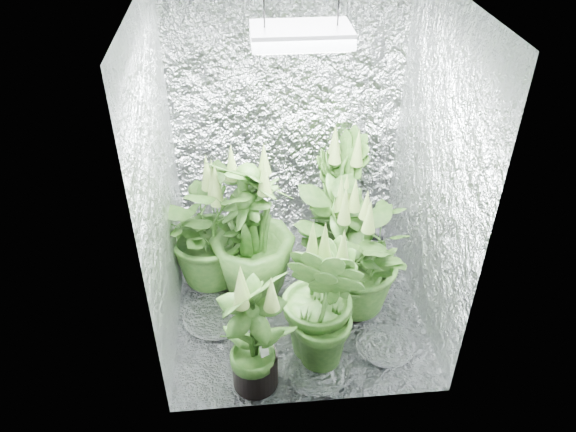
% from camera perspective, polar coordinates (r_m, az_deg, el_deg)
% --- Properties ---
extents(ground, '(1.60, 1.60, 0.00)m').
position_cam_1_polar(ground, '(3.88, 0.97, -8.73)').
color(ground, silver).
rests_on(ground, ground).
extents(walls, '(1.62, 1.62, 2.00)m').
position_cam_1_polar(walls, '(3.26, 1.14, 3.92)').
color(walls, silver).
rests_on(walls, ground).
extents(grow_lamp, '(0.50, 0.30, 0.22)m').
position_cam_1_polar(grow_lamp, '(2.91, 1.34, 17.86)').
color(grow_lamp, gray).
rests_on(grow_lamp, ceiling).
extents(plant_a, '(0.92, 0.92, 0.98)m').
position_cam_1_polar(plant_a, '(3.80, -7.66, -1.15)').
color(plant_a, black).
rests_on(plant_a, ground).
extents(plant_b, '(0.61, 0.61, 0.93)m').
position_cam_1_polar(plant_b, '(3.73, 5.10, -2.49)').
color(plant_b, black).
rests_on(plant_b, ground).
extents(plant_c, '(0.58, 0.58, 1.00)m').
position_cam_1_polar(plant_c, '(4.12, 5.10, 2.18)').
color(plant_c, black).
rests_on(plant_c, ground).
extents(plant_d, '(0.80, 0.80, 1.11)m').
position_cam_1_polar(plant_d, '(3.66, -3.69, -1.38)').
color(plant_d, black).
rests_on(plant_d, ground).
extents(plant_e, '(0.88, 0.88, 0.93)m').
position_cam_1_polar(plant_e, '(3.56, 6.87, -4.38)').
color(plant_e, black).
rests_on(plant_e, ground).
extents(plant_f, '(0.62, 0.62, 0.93)m').
position_cam_1_polar(plant_f, '(3.12, -3.56, -11.74)').
color(plant_f, black).
rests_on(plant_f, ground).
extents(plant_g, '(0.72, 0.72, 1.02)m').
position_cam_1_polar(plant_g, '(3.22, 3.61, -8.57)').
color(plant_g, black).
rests_on(plant_g, ground).
extents(circulation_fan, '(0.17, 0.30, 0.35)m').
position_cam_1_polar(circulation_fan, '(4.22, 8.56, -2.33)').
color(circulation_fan, black).
rests_on(circulation_fan, ground).
extents(plant_label, '(0.05, 0.04, 0.08)m').
position_cam_1_polar(plant_label, '(3.20, -2.42, -13.51)').
color(plant_label, white).
rests_on(plant_label, plant_f).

